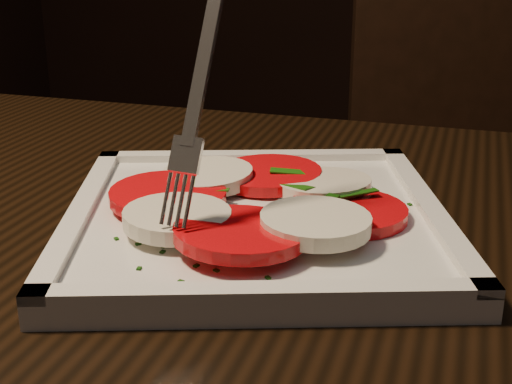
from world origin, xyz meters
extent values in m
cube|color=black|center=(0.03, -0.06, 0.73)|extent=(1.25, 0.88, 0.04)
cube|color=black|center=(0.12, 0.70, 0.45)|extent=(0.54, 0.54, 0.04)
cube|color=black|center=(0.05, 0.88, 0.70)|extent=(0.41, 0.19, 0.46)
cylinder|color=black|center=(-0.12, 0.80, 0.21)|extent=(0.04, 0.04, 0.41)
cube|color=white|center=(-0.02, 0.01, 0.76)|extent=(0.34, 0.34, 0.01)
cylinder|color=red|center=(0.04, 0.02, 0.77)|extent=(0.08, 0.08, 0.01)
cylinder|color=silver|center=(0.02, 0.06, 0.77)|extent=(0.07, 0.07, 0.02)
cylinder|color=red|center=(-0.03, 0.07, 0.77)|extent=(0.08, 0.08, 0.01)
cylinder|color=silver|center=(-0.07, 0.04, 0.77)|extent=(0.07, 0.07, 0.01)
cylinder|color=red|center=(-0.08, 0.00, 0.77)|extent=(0.08, 0.08, 0.01)
cylinder|color=silver|center=(-0.05, -0.04, 0.78)|extent=(0.07, 0.07, 0.01)
cylinder|color=red|center=(0.00, -0.05, 0.78)|extent=(0.08, 0.08, 0.01)
cylinder|color=silver|center=(0.04, -0.02, 0.78)|extent=(0.07, 0.07, 0.01)
cube|color=#1C5A0F|center=(0.03, 0.01, 0.78)|extent=(0.01, 0.04, 0.00)
cube|color=#1C5A0F|center=(-0.05, 0.01, 0.78)|extent=(0.03, 0.02, 0.00)
cube|color=#1C5A0F|center=(0.04, 0.04, 0.78)|extent=(0.04, 0.03, 0.00)
cube|color=#1C5A0F|center=(-0.01, -0.04, 0.78)|extent=(0.01, 0.03, 0.00)
cube|color=#1C5A0F|center=(0.00, 0.04, 0.78)|extent=(0.03, 0.02, 0.01)
cube|color=#1C5A0F|center=(0.03, 0.02, 0.78)|extent=(0.04, 0.02, 0.00)
cube|color=#1C5A0F|center=(-0.06, 0.00, 0.78)|extent=(0.02, 0.03, 0.00)
cube|color=#1C5A0F|center=(-0.06, -0.01, 0.78)|extent=(0.04, 0.03, 0.01)
cube|color=#1C5A0F|center=(-0.01, 0.07, 0.78)|extent=(0.03, 0.02, 0.00)
cube|color=#1C5A0F|center=(-0.07, 0.00, 0.78)|extent=(0.01, 0.03, 0.00)
cube|color=#113D0B|center=(-0.05, -0.07, 0.77)|extent=(0.00, 0.00, 0.00)
cube|color=#113D0B|center=(-0.07, -0.07, 0.77)|extent=(0.00, 0.00, 0.00)
cube|color=#113D0B|center=(-0.01, 0.12, 0.77)|extent=(0.00, 0.00, 0.00)
cube|color=#113D0B|center=(-0.05, -0.10, 0.77)|extent=(0.00, 0.00, 0.00)
cube|color=#113D0B|center=(-0.09, 0.07, 0.77)|extent=(0.00, 0.00, 0.00)
cube|color=#113D0B|center=(-0.07, 0.10, 0.77)|extent=(0.00, 0.00, 0.00)
cube|color=#113D0B|center=(-0.02, -0.08, 0.77)|extent=(0.00, 0.00, 0.00)
cube|color=#113D0B|center=(-0.09, 0.08, 0.77)|extent=(0.00, 0.00, 0.00)
cube|color=#113D0B|center=(-0.08, -0.07, 0.77)|extent=(0.00, 0.00, 0.00)
cube|color=#113D0B|center=(0.03, 0.10, 0.77)|extent=(0.00, 0.00, 0.00)
cube|color=#113D0B|center=(0.06, 0.06, 0.77)|extent=(0.00, 0.00, 0.00)
cube|color=#113D0B|center=(-0.05, -0.07, 0.77)|extent=(0.00, 0.00, 0.00)
cube|color=#113D0B|center=(0.08, 0.04, 0.77)|extent=(0.00, 0.00, 0.00)
cube|color=#113D0B|center=(-0.12, 0.06, 0.77)|extent=(0.00, 0.00, 0.00)
cube|color=#113D0B|center=(0.08, 0.06, 0.77)|extent=(0.00, 0.00, 0.00)
cube|color=#113D0B|center=(-0.10, 0.07, 0.77)|extent=(0.00, 0.00, 0.00)
cube|color=#113D0B|center=(-0.02, -0.10, 0.77)|extent=(0.00, 0.00, 0.00)
cube|color=#113D0B|center=(0.06, 0.01, 0.77)|extent=(0.00, 0.00, 0.00)
cube|color=#113D0B|center=(0.06, -0.08, 0.77)|extent=(0.00, 0.00, 0.00)
cube|color=#113D0B|center=(0.03, -0.08, 0.77)|extent=(0.00, 0.00, 0.00)
cube|color=#113D0B|center=(-0.12, 0.06, 0.77)|extent=(0.00, 0.00, 0.00)
cube|color=#113D0B|center=(-0.01, -0.08, 0.77)|extent=(0.00, 0.00, 0.00)
camera|label=1|loc=(0.15, -0.42, 0.95)|focal=50.00mm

